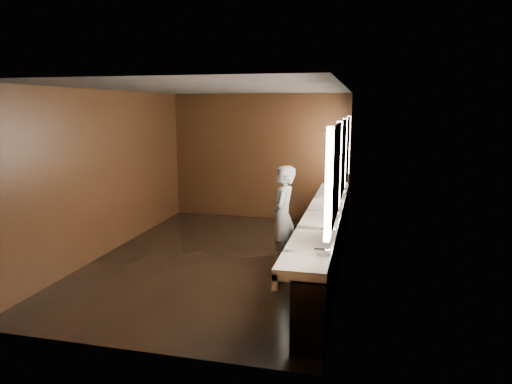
{
  "coord_description": "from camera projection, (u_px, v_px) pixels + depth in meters",
  "views": [
    {
      "loc": [
        2.31,
        -6.97,
        2.52
      ],
      "look_at": [
        0.64,
        0.0,
        1.17
      ],
      "focal_mm": 32.0,
      "sensor_mm": 36.0,
      "label": 1
    }
  ],
  "objects": [
    {
      "name": "wall_right",
      "position": [
        343.0,
        181.0,
        6.94
      ],
      "size": [
        0.02,
        6.0,
        2.8
      ],
      "primitive_type": "cube",
      "color": "black",
      "rests_on": "floor"
    },
    {
      "name": "person",
      "position": [
        283.0,
        217.0,
        7.12
      ],
      "size": [
        0.41,
        0.6,
        1.63
      ],
      "primitive_type": "imported",
      "rotation": [
        0.0,
        0.0,
        -1.54
      ],
      "color": "#92C2DA",
      "rests_on": "floor"
    },
    {
      "name": "ceiling",
      "position": [
        216.0,
        88.0,
        7.14
      ],
      "size": [
        4.0,
        6.0,
        0.02
      ],
      "primitive_type": "cube",
      "color": "#2D2D2B",
      "rests_on": "wall_back"
    },
    {
      "name": "sink_counter",
      "position": [
        327.0,
        237.0,
        7.15
      ],
      "size": [
        0.55,
        5.4,
        1.01
      ],
      "color": "black",
      "rests_on": "floor"
    },
    {
      "name": "trash_bin",
      "position": [
        302.0,
        280.0,
        6.05
      ],
      "size": [
        0.33,
        0.33,
        0.5
      ],
      "primitive_type": "cylinder",
      "rotation": [
        0.0,
        0.0,
        -0.04
      ],
      "color": "black",
      "rests_on": "floor"
    },
    {
      "name": "wall_back",
      "position": [
        260.0,
        157.0,
        10.26
      ],
      "size": [
        4.0,
        0.02,
        2.8
      ],
      "primitive_type": "cube",
      "color": "black",
      "rests_on": "floor"
    },
    {
      "name": "wall_front",
      "position": [
        123.0,
        221.0,
        4.53
      ],
      "size": [
        4.0,
        0.02,
        2.8
      ],
      "primitive_type": "cube",
      "color": "black",
      "rests_on": "floor"
    },
    {
      "name": "wall_left",
      "position": [
        107.0,
        172.0,
        7.86
      ],
      "size": [
        0.02,
        6.0,
        2.8
      ],
      "primitive_type": "cube",
      "color": "black",
      "rests_on": "floor"
    },
    {
      "name": "mirror_band",
      "position": [
        342.0,
        158.0,
        6.88
      ],
      "size": [
        0.06,
        5.03,
        1.15
      ],
      "color": "white",
      "rests_on": "wall_right"
    },
    {
      "name": "floor",
      "position": [
        219.0,
        259.0,
        7.66
      ],
      "size": [
        6.0,
        6.0,
        0.0
      ],
      "primitive_type": "plane",
      "color": "black",
      "rests_on": "ground"
    }
  ]
}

